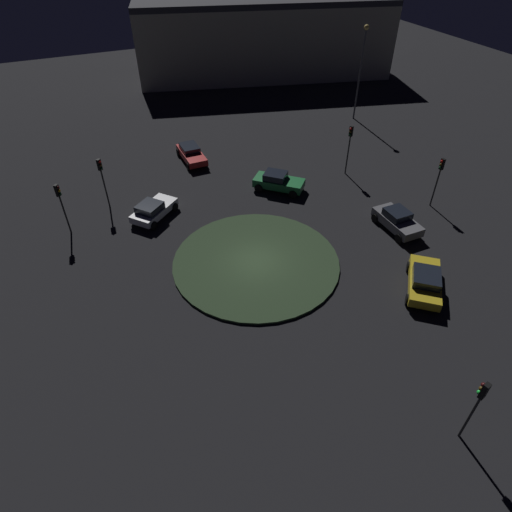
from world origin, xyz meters
TOP-DOWN VIEW (x-y plane):
  - ground_plane at (0.00, 0.00)m, footprint 116.33×116.33m
  - roundabout_island at (0.00, 0.00)m, footprint 11.46×11.46m
  - car_yellow at (8.70, -6.79)m, footprint 4.32×4.63m
  - car_grey at (11.32, -0.65)m, footprint 2.05×4.01m
  - car_green at (5.67, 8.13)m, footprint 4.27×4.18m
  - car_white at (-5.09, 8.27)m, footprint 4.18×3.92m
  - car_red at (0.52, 16.34)m, footprint 2.00×4.43m
  - traffic_light_northwest at (-11.29, 8.88)m, footprint 0.39×0.38m
  - traffic_light_east at (15.96, 0.84)m, footprint 0.36×0.31m
  - traffic_light_northeast at (12.54, 8.21)m, footprint 0.40×0.37m
  - traffic_light_northwest_near at (-8.02, 11.32)m, footprint 0.37×0.39m
  - traffic_light_south at (3.63, -15.31)m, footprint 0.34×0.38m
  - streetlamp_northeast at (20.47, 18.73)m, footprint 0.53×0.53m
  - store_building at (17.76, 37.48)m, footprint 34.94×18.65m

SIDE VIEW (x-z plane):
  - ground_plane at x=0.00m, z-range 0.00..0.00m
  - roundabout_island at x=0.00m, z-range 0.00..0.18m
  - car_red at x=0.52m, z-range 0.04..1.42m
  - car_white at x=-5.09m, z-range 0.02..1.45m
  - car_yellow at x=8.70m, z-range 0.03..1.51m
  - car_grey at x=11.32m, z-range 0.01..1.57m
  - car_green at x=5.67m, z-range 0.02..1.59m
  - traffic_light_south at x=3.63m, z-range 0.87..4.96m
  - traffic_light_northwest at x=-11.29m, z-range 0.87..4.96m
  - traffic_light_east at x=15.96m, z-range 0.88..5.07m
  - traffic_light_northwest_near at x=-8.02m, z-range 0.89..5.10m
  - traffic_light_northeast at x=12.54m, z-range 0.94..5.43m
  - store_building at x=17.76m, z-range 0.00..9.63m
  - streetlamp_northeast at x=20.47m, z-range 1.36..11.02m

